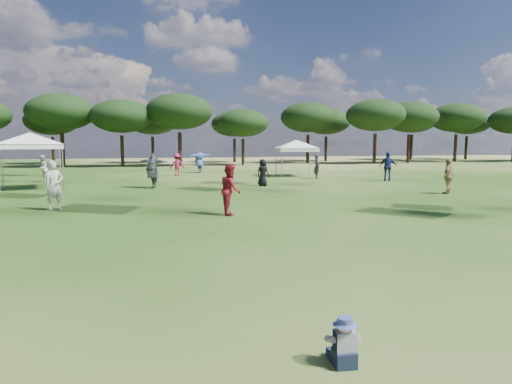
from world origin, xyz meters
TOP-DOWN VIEW (x-y plane):
  - tree_line at (2.39, 47.41)m, footprint 108.78×17.63m
  - tent_left at (-6.66, 23.29)m, footprint 6.00×6.00m
  - tent_right at (9.99, 27.86)m, footprint 5.56×5.56m
  - toddler at (0.65, 2.47)m, footprint 0.38×0.42m
  - festival_crowd at (-0.92, 23.50)m, footprint 29.73×22.28m

SIDE VIEW (x-z plane):
  - toddler at x=0.65m, z-range -0.03..0.52m
  - festival_crowd at x=-0.92m, z-range -0.06..1.83m
  - tent_right at x=9.99m, z-range 1.05..4.01m
  - tent_left at x=-6.66m, z-range 1.21..4.48m
  - tree_line at x=2.39m, z-range 1.54..9.31m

